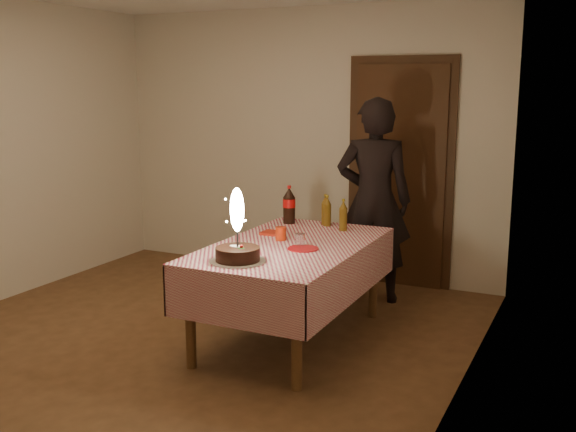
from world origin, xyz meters
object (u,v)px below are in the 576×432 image
Objects in this scene: red_cup at (281,234)px; birthday_cake at (238,245)px; red_plate at (303,248)px; dining_table at (291,257)px; amber_bottle_left at (325,210)px; clear_cup at (300,240)px; cola_bottle at (289,205)px; amber_bottle_mid at (327,212)px; photographer at (374,201)px; amber_bottle_right at (343,216)px.

birthday_cake is at bearing -88.90° from red_cup.
birthday_cake is at bearing -117.25° from red_plate.
amber_bottle_left reaches higher than dining_table.
dining_table is 19.11× the size of clear_cup.
cola_bottle is at bearing -165.18° from amber_bottle_left.
amber_bottle_left is (0.29, 0.08, -0.03)m from cola_bottle.
red_plate is 0.91m from cola_bottle.
red_plate reaches higher than dining_table.
birthday_cake reaches higher than cola_bottle.
cola_bottle is at bearing 116.54° from dining_table.
cola_bottle is at bearing -173.80° from amber_bottle_mid.
photographer reaches higher than birthday_cake.
photographer is at bearing 85.83° from red_plate.
amber_bottle_right is (0.30, 0.51, 0.07)m from red_cup.
dining_table is 0.17m from clear_cup.
red_plate is at bearing -53.04° from clear_cup.
amber_bottle_mid is 0.53m from photographer.
amber_bottle_right reaches higher than clear_cup.
amber_bottle_mid reaches higher than red_plate.
dining_table is 0.78m from amber_bottle_left.
clear_cup is at bearing -12.17° from dining_table.
amber_bottle_left is 1.00× the size of amber_bottle_right.
dining_table is 7.82× the size of red_plate.
amber_bottle_mid is (-0.01, 0.70, 0.22)m from dining_table.
birthday_cake is (-0.11, -0.58, 0.21)m from dining_table.
birthday_cake is at bearing -100.80° from dining_table.
dining_table is 3.52× the size of birthday_cake.
cola_bottle is 0.76m from photographer.
red_cup is 0.63m from cola_bottle.
dining_table is 1.23m from photographer.
red_cup is 0.39× the size of amber_bottle_right.
cola_bottle is 0.18× the size of photographer.
birthday_cake is 5.43× the size of clear_cup.
cola_bottle is (-0.22, 1.25, 0.04)m from birthday_cake.
red_plate is 0.32m from red_cup.
cola_bottle is (-0.33, 0.67, 0.25)m from dining_table.
photographer is (0.24, 0.47, 0.04)m from amber_bottle_mid.
amber_bottle_right is at bearing 76.32° from birthday_cake.
amber_bottle_left reaches higher than clear_cup.
amber_bottle_mid is at bearing 6.20° from cola_bottle.
photographer is at bearing 78.95° from birthday_cake.
red_plate is 0.70m from amber_bottle_right.
red_plate is 0.69× the size of cola_bottle.
amber_bottle_right is at bearing 81.23° from clear_cup.
red_plate is 0.86× the size of amber_bottle_left.
red_plate is at bearing -58.21° from cola_bottle.
clear_cup is at bearing -83.09° from amber_bottle_mid.
dining_table is at bearing 79.20° from birthday_cake.
photographer reaches higher than red_plate.
cola_bottle is 1.25× the size of amber_bottle_mid.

